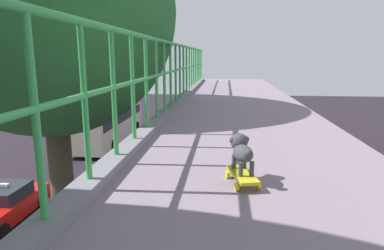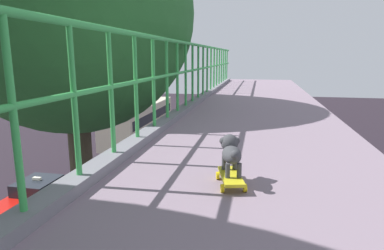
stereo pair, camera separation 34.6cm
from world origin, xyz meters
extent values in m
cylinder|color=green|center=(-0.25, 2.18, 6.43)|extent=(0.04, 0.04, 1.12)
cylinder|color=green|center=(-0.25, 2.81, 6.43)|extent=(0.04, 0.04, 1.12)
cylinder|color=green|center=(-0.25, 3.43, 6.43)|extent=(0.04, 0.04, 1.12)
cylinder|color=green|center=(-0.25, 4.05, 6.43)|extent=(0.04, 0.04, 1.12)
cylinder|color=green|center=(-0.25, 4.68, 6.43)|extent=(0.04, 0.04, 1.12)
cylinder|color=green|center=(-0.25, 5.30, 6.43)|extent=(0.04, 0.04, 1.12)
cylinder|color=green|center=(-0.25, 5.92, 6.43)|extent=(0.04, 0.04, 1.12)
cylinder|color=green|center=(-0.25, 6.55, 6.43)|extent=(0.04, 0.04, 1.12)
cylinder|color=green|center=(-0.25, 7.17, 6.43)|extent=(0.04, 0.04, 1.12)
cylinder|color=green|center=(-0.25, 7.79, 6.43)|extent=(0.04, 0.04, 1.12)
cylinder|color=green|center=(-0.25, 8.42, 6.43)|extent=(0.04, 0.04, 1.12)
cylinder|color=green|center=(-0.25, 9.04, 6.43)|extent=(0.04, 0.04, 1.12)
cylinder|color=green|center=(-0.25, 9.66, 6.43)|extent=(0.04, 0.04, 1.12)
cylinder|color=green|center=(-0.25, 10.29, 6.43)|extent=(0.04, 0.04, 1.12)
cylinder|color=green|center=(-0.25, 10.91, 6.43)|extent=(0.04, 0.04, 1.12)
cylinder|color=green|center=(-0.25, 11.53, 6.43)|extent=(0.04, 0.04, 1.12)
cylinder|color=green|center=(-0.25, 12.16, 6.43)|extent=(0.04, 0.04, 1.12)
cylinder|color=green|center=(-0.25, 12.78, 6.43)|extent=(0.04, 0.04, 1.12)
cylinder|color=green|center=(-0.25, 13.40, 6.43)|extent=(0.04, 0.04, 1.12)
cylinder|color=green|center=(-0.25, 14.03, 6.43)|extent=(0.04, 0.04, 1.12)
cube|color=#1E232B|center=(-4.61, 9.06, 1.07)|extent=(1.48, 1.83, 0.56)
cylinder|color=black|center=(-3.75, 10.68, 0.34)|extent=(0.19, 0.68, 0.68)
cylinder|color=black|center=(-5.46, 10.68, 0.34)|extent=(0.19, 0.68, 0.68)
cube|color=red|center=(-8.37, 12.54, 0.54)|extent=(1.82, 4.16, 0.72)
cube|color=#1E232B|center=(-8.37, 12.74, 1.17)|extent=(1.52, 1.79, 0.52)
cube|color=silver|center=(-8.37, 12.74, 1.50)|extent=(0.36, 0.16, 0.12)
cylinder|color=black|center=(-7.49, 11.20, 0.30)|extent=(0.21, 0.60, 0.60)
cylinder|color=black|center=(-7.49, 13.87, 0.30)|extent=(0.21, 0.60, 0.60)
cylinder|color=black|center=(-9.24, 13.87, 0.30)|extent=(0.21, 0.60, 0.60)
cube|color=#20643A|center=(-4.63, 15.93, 0.53)|extent=(1.78, 3.83, 0.62)
cube|color=#1E232B|center=(-4.63, 15.77, 1.16)|extent=(1.58, 1.81, 0.63)
cylinder|color=black|center=(-3.77, 17.15, 0.31)|extent=(0.19, 0.62, 0.62)
cylinder|color=black|center=(-5.48, 17.15, 0.31)|extent=(0.19, 0.62, 0.62)
cylinder|color=black|center=(-3.77, 14.71, 0.31)|extent=(0.19, 0.62, 0.62)
cylinder|color=black|center=(-5.48, 14.71, 0.31)|extent=(0.19, 0.62, 0.62)
cube|color=beige|center=(-8.43, 25.76, 1.63)|extent=(2.52, 10.28, 2.71)
cube|color=black|center=(-8.43, 25.76, 2.11)|extent=(2.54, 9.46, 0.70)
cylinder|color=black|center=(-7.22, 29.36, 0.48)|extent=(0.28, 0.96, 0.96)
cylinder|color=black|center=(-9.65, 29.36, 0.48)|extent=(0.28, 0.96, 0.96)
cylinder|color=black|center=(-7.22, 22.93, 0.48)|extent=(0.28, 0.96, 0.96)
cylinder|color=black|center=(-9.65, 22.93, 0.48)|extent=(0.28, 0.96, 0.96)
cylinder|color=#4B4230|center=(-2.68, 6.92, 3.12)|extent=(0.48, 0.48, 6.23)
ellipsoid|color=#2F7234|center=(-2.68, 6.92, 7.59)|extent=(4.93, 4.93, 4.79)
cube|color=gold|center=(0.89, 3.05, 5.85)|extent=(0.25, 0.44, 0.02)
cylinder|color=yellow|center=(0.94, 3.20, 5.81)|extent=(0.04, 0.07, 0.06)
cylinder|color=yellow|center=(0.78, 3.16, 5.81)|extent=(0.04, 0.07, 0.06)
cylinder|color=yellow|center=(1.01, 2.94, 5.81)|extent=(0.04, 0.07, 0.06)
cylinder|color=yellow|center=(0.84, 2.90, 5.81)|extent=(0.04, 0.07, 0.06)
cylinder|color=#3E3E43|center=(0.91, 3.19, 5.92)|extent=(0.04, 0.04, 0.11)
cylinder|color=#3E3E43|center=(0.83, 3.16, 5.92)|extent=(0.04, 0.04, 0.11)
cylinder|color=#3E3E43|center=(0.96, 3.00, 5.92)|extent=(0.04, 0.04, 0.11)
cylinder|color=#3E3E43|center=(0.87, 2.98, 5.92)|extent=(0.04, 0.04, 0.11)
ellipsoid|color=#3E3E43|center=(0.89, 3.08, 6.01)|extent=(0.21, 0.28, 0.13)
sphere|color=#3E3E43|center=(0.86, 3.19, 6.08)|extent=(0.14, 0.14, 0.14)
ellipsoid|color=#3C3746|center=(0.85, 3.25, 6.07)|extent=(0.06, 0.07, 0.04)
sphere|color=#3E3E43|center=(0.92, 3.20, 6.10)|extent=(0.06, 0.06, 0.06)
sphere|color=#3E3E43|center=(0.81, 3.17, 6.10)|extent=(0.06, 0.06, 0.06)
sphere|color=#3E3E43|center=(0.92, 2.95, 6.05)|extent=(0.07, 0.07, 0.07)
camera|label=1|loc=(0.74, 0.55, 6.76)|focal=31.07mm
camera|label=2|loc=(1.09, 0.60, 6.76)|focal=31.07mm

